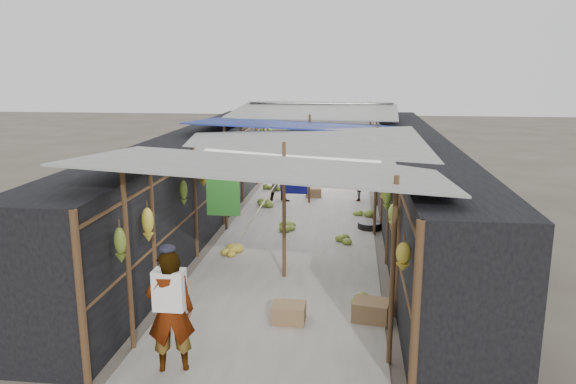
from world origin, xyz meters
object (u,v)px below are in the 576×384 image
at_px(vendor_seated, 358,186).
at_px(vendor_elderly, 171,311).
at_px(black_basin, 369,226).
at_px(crate_near, 289,313).
at_px(shopper_blue, 282,174).

bearing_deg(vendor_seated, vendor_elderly, -24.84).
relative_size(black_basin, vendor_seated, 0.63).
bearing_deg(vendor_seated, black_basin, -5.19).
xyz_separation_m(crate_near, shopper_blue, (-1.12, 7.94, 0.69)).
bearing_deg(vendor_elderly, black_basin, -127.47).
distance_m(crate_near, shopper_blue, 8.05).
bearing_deg(crate_near, black_basin, 76.09).
height_order(crate_near, vendor_elderly, vendor_elderly).
bearing_deg(vendor_seated, crate_near, -18.39).
xyz_separation_m(black_basin, vendor_elderly, (-2.75, -6.97, 0.75)).
bearing_deg(shopper_blue, vendor_seated, -16.15).
bearing_deg(shopper_blue, black_basin, -70.55).
bearing_deg(crate_near, vendor_elderly, -130.25).
height_order(crate_near, black_basin, crate_near).
bearing_deg(shopper_blue, vendor_elderly, -116.62).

